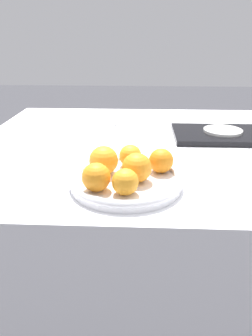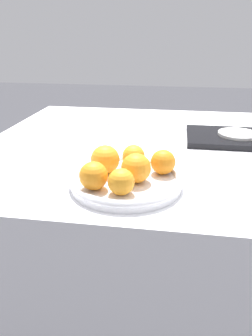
{
  "view_description": "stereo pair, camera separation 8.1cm",
  "coord_description": "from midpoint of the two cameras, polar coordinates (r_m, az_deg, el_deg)",
  "views": [
    {
      "loc": [
        -0.11,
        -1.1,
        1.07
      ],
      "look_at": [
        -0.15,
        -0.35,
        0.76
      ],
      "focal_mm": 35.0,
      "sensor_mm": 36.0,
      "label": 1
    },
    {
      "loc": [
        -0.03,
        -1.1,
        1.07
      ],
      "look_at": [
        -0.15,
        -0.35,
        0.76
      ],
      "focal_mm": 35.0,
      "sensor_mm": 36.0,
      "label": 2
    }
  ],
  "objects": [
    {
      "name": "orange_4",
      "position": [
        0.76,
        -2.62,
        -1.43
      ],
      "size": [
        0.07,
        0.07,
        0.07
      ],
      "color": "orange",
      "rests_on": "fruit_platter"
    },
    {
      "name": "fruit_platter",
      "position": [
        0.83,
        2.82,
        -2.25
      ],
      "size": [
        0.29,
        0.29,
        0.03
      ],
      "color": "silver",
      "rests_on": "table"
    },
    {
      "name": "side_plate",
      "position": [
        1.26,
        20.73,
        5.55
      ],
      "size": [
        0.14,
        0.14,
        0.01
      ],
      "color": "silver",
      "rests_on": "serving_tray"
    },
    {
      "name": "orange_3",
      "position": [
        0.85,
        9.2,
        0.97
      ],
      "size": [
        0.06,
        0.06,
        0.06
      ],
      "color": "orange",
      "rests_on": "fruit_platter"
    },
    {
      "name": "orange_1",
      "position": [
        0.73,
        2.32,
        -2.48
      ],
      "size": [
        0.06,
        0.06,
        0.06
      ],
      "color": "orange",
      "rests_on": "fruit_platter"
    },
    {
      "name": "orange_2",
      "position": [
        0.84,
        -0.9,
        1.44
      ],
      "size": [
        0.07,
        0.07,
        0.07
      ],
      "color": "orange",
      "rests_on": "fruit_platter"
    },
    {
      "name": "serving_tray",
      "position": [
        1.26,
        20.63,
        4.9
      ],
      "size": [
        0.36,
        0.24,
        0.02
      ],
      "color": "black",
      "rests_on": "table"
    },
    {
      "name": "ground_plane",
      "position": [
        1.54,
        9.81,
        -21.92
      ],
      "size": [
        12.0,
        12.0,
        0.0
      ],
      "primitive_type": "plane",
      "color": "#38383D"
    },
    {
      "name": "orange_0",
      "position": [
        0.79,
        4.69,
        -0.09
      ],
      "size": [
        0.07,
        0.07,
        0.07
      ],
      "color": "orange",
      "rests_on": "fruit_platter"
    },
    {
      "name": "orange_5",
      "position": [
        0.89,
        3.95,
        2.04
      ],
      "size": [
        0.06,
        0.06,
        0.06
      ],
      "color": "orange",
      "rests_on": "fruit_platter"
    },
    {
      "name": "table",
      "position": [
        1.32,
        10.84,
        -10.85
      ],
      "size": [
        1.41,
        1.08,
        0.71
      ],
      "color": "white",
      "rests_on": "ground_plane"
    },
    {
      "name": "napkin",
      "position": [
        1.45,
        0.47,
        8.3
      ],
      "size": [
        0.13,
        0.14,
        0.01
      ],
      "color": "white",
      "rests_on": "table"
    }
  ]
}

